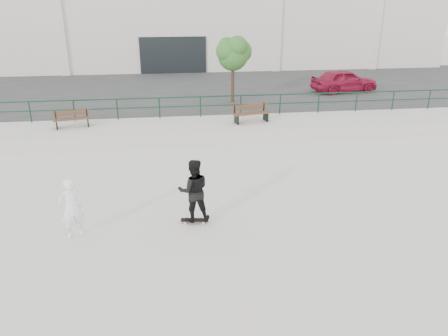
{
  "coord_description": "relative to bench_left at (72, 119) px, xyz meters",
  "views": [
    {
      "loc": [
        -0.59,
        -10.14,
        6.11
      ],
      "look_at": [
        1.0,
        2.0,
        1.24
      ],
      "focal_mm": 35.0,
      "sensor_mm": 36.0,
      "label": 1
    }
  ],
  "objects": [
    {
      "name": "bench_left",
      "position": [
        0.0,
        0.0,
        0.0
      ],
      "size": [
        1.68,
        0.79,
        0.75
      ],
      "rotation": [
        0.0,
        0.0,
        0.21
      ],
      "color": "#4D2D1A",
      "rests_on": "ledge"
    },
    {
      "name": "ledge",
      "position": [
        4.93,
        -0.28,
        -0.62
      ],
      "size": [
        30.0,
        3.0,
        0.5
      ],
      "primitive_type": "cube",
      "color": "beige",
      "rests_on": "ground"
    },
    {
      "name": "red_car",
      "position": [
        15.21,
        5.87,
        0.32
      ],
      "size": [
        4.24,
        2.19,
        1.38
      ],
      "primitive_type": "imported",
      "rotation": [
        0.0,
        0.0,
        1.71
      ],
      "color": "maroon",
      "rests_on": "parking_strip"
    },
    {
      "name": "ground",
      "position": [
        4.93,
        -9.78,
        -0.87
      ],
      "size": [
        120.0,
        120.0,
        0.0
      ],
      "primitive_type": "plane",
      "color": "beige",
      "rests_on": "ground"
    },
    {
      "name": "seated_skater",
      "position": [
        1.68,
        -9.14,
        -0.02
      ],
      "size": [
        0.73,
        0.62,
        1.69
      ],
      "primitive_type": "imported",
      "rotation": [
        0.0,
        0.0,
        3.56
      ],
      "color": "white",
      "rests_on": "ground"
    },
    {
      "name": "commercial_building",
      "position": [
        4.93,
        22.22,
        3.71
      ],
      "size": [
        44.2,
        16.33,
        8.0
      ],
      "color": "silver",
      "rests_on": "ground"
    },
    {
      "name": "standing_skater",
      "position": [
        4.94,
        -8.8,
        0.14
      ],
      "size": [
        0.92,
        0.73,
        1.84
      ],
      "primitive_type": "imported",
      "rotation": [
        0.0,
        0.0,
        3.18
      ],
      "color": "black",
      "rests_on": "skateboard"
    },
    {
      "name": "skateboard",
      "position": [
        4.94,
        -8.8,
        -0.8
      ],
      "size": [
        0.8,
        0.31,
        0.09
      ],
      "rotation": [
        0.0,
        0.0,
        -0.15
      ],
      "color": "black",
      "rests_on": "ground"
    },
    {
      "name": "parking_strip",
      "position": [
        4.93,
        8.22,
        -0.62
      ],
      "size": [
        60.0,
        14.0,
        0.5
      ],
      "primitive_type": "cube",
      "color": "#2F2F2F",
      "rests_on": "ground"
    },
    {
      "name": "bench_right",
      "position": [
        8.2,
        -0.22,
        0.04
      ],
      "size": [
        1.86,
        0.88,
        0.83
      ],
      "rotation": [
        0.0,
        0.0,
        0.21
      ],
      "color": "#4D2D1A",
      "rests_on": "ledge"
    },
    {
      "name": "tree",
      "position": [
        8.0,
        4.05,
        2.34
      ],
      "size": [
        2.04,
        1.81,
        3.62
      ],
      "color": "#452F22",
      "rests_on": "parking_strip"
    },
    {
      "name": "railing",
      "position": [
        4.93,
        1.02,
        0.37
      ],
      "size": [
        28.0,
        0.06,
        1.03
      ],
      "color": "#133622",
      "rests_on": "ledge"
    }
  ]
}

